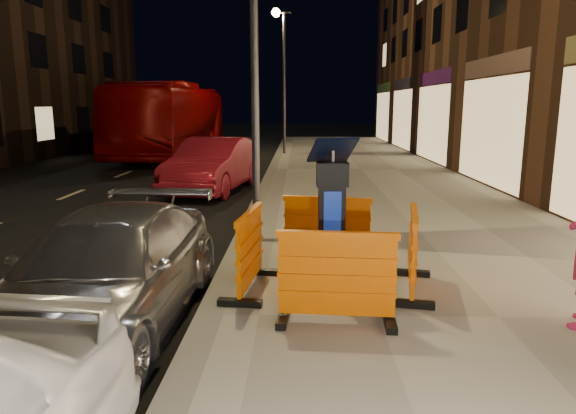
{
  "coord_description": "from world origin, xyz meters",
  "views": [
    {
      "loc": [
        0.94,
        -5.01,
        2.3
      ],
      "look_at": [
        0.8,
        1.0,
        1.1
      ],
      "focal_mm": 32.0,
      "sensor_mm": 36.0,
      "label": 1
    }
  ],
  "objects_px": {
    "barrier_back": "(327,231)",
    "barrier_kerbside": "(250,250)",
    "parking_kiosk": "(331,220)",
    "barrier_front": "(337,278)",
    "bus_doubledecker": "(175,156)",
    "car_red": "(214,191)",
    "barrier_bldgside": "(413,252)",
    "car_silver": "(112,323)"
  },
  "relations": [
    {
      "from": "barrier_back",
      "to": "barrier_kerbside",
      "type": "relative_size",
      "value": 1.0
    },
    {
      "from": "barrier_back",
      "to": "parking_kiosk",
      "type": "bearing_deg",
      "value": -77.99
    },
    {
      "from": "barrier_front",
      "to": "bus_doubledecker",
      "type": "bearing_deg",
      "value": 112.28
    },
    {
      "from": "car_red",
      "to": "bus_doubledecker",
      "type": "relative_size",
      "value": 0.38
    },
    {
      "from": "barrier_back",
      "to": "car_red",
      "type": "height_order",
      "value": "barrier_back"
    },
    {
      "from": "barrier_kerbside",
      "to": "barrier_front",
      "type": "bearing_deg",
      "value": -127.99
    },
    {
      "from": "parking_kiosk",
      "to": "barrier_bldgside",
      "type": "bearing_deg",
      "value": 9.01
    },
    {
      "from": "parking_kiosk",
      "to": "bus_doubledecker",
      "type": "distance_m",
      "value": 18.5
    },
    {
      "from": "parking_kiosk",
      "to": "car_red",
      "type": "height_order",
      "value": "parking_kiosk"
    },
    {
      "from": "parking_kiosk",
      "to": "bus_doubledecker",
      "type": "relative_size",
      "value": 0.15
    },
    {
      "from": "parking_kiosk",
      "to": "barrier_front",
      "type": "distance_m",
      "value": 1.02
    },
    {
      "from": "barrier_back",
      "to": "car_silver",
      "type": "relative_size",
      "value": 0.3
    },
    {
      "from": "parking_kiosk",
      "to": "barrier_bldgside",
      "type": "height_order",
      "value": "parking_kiosk"
    },
    {
      "from": "barrier_front",
      "to": "bus_doubledecker",
      "type": "relative_size",
      "value": 0.1
    },
    {
      "from": "car_silver",
      "to": "bus_doubledecker",
      "type": "distance_m",
      "value": 18.51
    },
    {
      "from": "parking_kiosk",
      "to": "car_red",
      "type": "relative_size",
      "value": 0.39
    },
    {
      "from": "barrier_front",
      "to": "barrier_kerbside",
      "type": "xyz_separation_m",
      "value": [
        -0.95,
        0.95,
        0.0
      ]
    },
    {
      "from": "parking_kiosk",
      "to": "barrier_front",
      "type": "height_order",
      "value": "parking_kiosk"
    },
    {
      "from": "barrier_front",
      "to": "car_red",
      "type": "bearing_deg",
      "value": 110.91
    },
    {
      "from": "barrier_back",
      "to": "bus_doubledecker",
      "type": "height_order",
      "value": "bus_doubledecker"
    },
    {
      "from": "barrier_back",
      "to": "bus_doubledecker",
      "type": "bearing_deg",
      "value": 122.22
    },
    {
      "from": "barrier_kerbside",
      "to": "car_silver",
      "type": "relative_size",
      "value": 0.3
    },
    {
      "from": "barrier_front",
      "to": "car_red",
      "type": "xyz_separation_m",
      "value": [
        -2.68,
        8.83,
        -0.62
      ]
    },
    {
      "from": "barrier_back",
      "to": "car_silver",
      "type": "height_order",
      "value": "barrier_back"
    },
    {
      "from": "bus_doubledecker",
      "to": "barrier_bldgside",
      "type": "bearing_deg",
      "value": -67.88
    },
    {
      "from": "parking_kiosk",
      "to": "car_silver",
      "type": "relative_size",
      "value": 0.41
    },
    {
      "from": "barrier_kerbside",
      "to": "car_silver",
      "type": "xyz_separation_m",
      "value": [
        -1.43,
        -0.69,
        -0.62
      ]
    },
    {
      "from": "barrier_front",
      "to": "barrier_kerbside",
      "type": "distance_m",
      "value": 1.34
    },
    {
      "from": "barrier_bldgside",
      "to": "car_silver",
      "type": "distance_m",
      "value": 3.46
    },
    {
      "from": "barrier_front",
      "to": "barrier_bldgside",
      "type": "distance_m",
      "value": 1.34
    },
    {
      "from": "barrier_bldgside",
      "to": "car_silver",
      "type": "relative_size",
      "value": 0.3
    },
    {
      "from": "car_red",
      "to": "barrier_back",
      "type": "bearing_deg",
      "value": -59.46
    },
    {
      "from": "barrier_bldgside",
      "to": "bus_doubledecker",
      "type": "distance_m",
      "value": 18.82
    },
    {
      "from": "barrier_front",
      "to": "barrier_kerbside",
      "type": "relative_size",
      "value": 1.0
    },
    {
      "from": "barrier_kerbside",
      "to": "bus_doubledecker",
      "type": "relative_size",
      "value": 0.1
    },
    {
      "from": "car_red",
      "to": "barrier_front",
      "type": "bearing_deg",
      "value": -63.72
    },
    {
      "from": "bus_doubledecker",
      "to": "car_red",
      "type": "bearing_deg",
      "value": -70.3
    },
    {
      "from": "parking_kiosk",
      "to": "barrier_back",
      "type": "relative_size",
      "value": 1.4
    },
    {
      "from": "parking_kiosk",
      "to": "barrier_front",
      "type": "relative_size",
      "value": 1.4
    },
    {
      "from": "barrier_kerbside",
      "to": "bus_doubledecker",
      "type": "distance_m",
      "value": 18.2
    },
    {
      "from": "barrier_front",
      "to": "barrier_back",
      "type": "xyz_separation_m",
      "value": [
        0.0,
        1.9,
        0.0
      ]
    },
    {
      "from": "car_silver",
      "to": "barrier_bldgside",
      "type": "bearing_deg",
      "value": 13.97
    }
  ]
}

